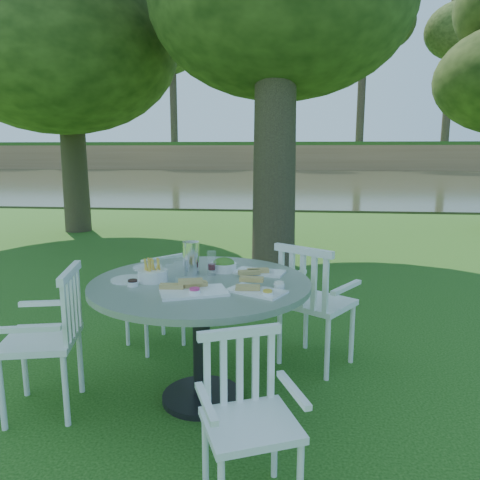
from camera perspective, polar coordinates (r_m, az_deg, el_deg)
name	(u,v)px	position (r m, az deg, el deg)	size (l,w,h in m)	color
ground	(238,329)	(4.64, -0.27, -10.84)	(140.00, 140.00, 0.00)	#15410D
table	(201,303)	(3.18, -4.78, -7.67)	(1.47, 1.47, 0.86)	black
chair_ne	(310,297)	(3.72, 8.57, -6.88)	(0.68, 0.67, 1.00)	white
chair_nw	(159,294)	(4.12, -9.82, -6.53)	(0.58, 0.58, 0.84)	white
chair_sw	(55,329)	(3.33, -21.60, -10.06)	(0.55, 0.58, 0.96)	white
chair_se	(245,404)	(2.41, 0.67, -19.36)	(0.55, 0.53, 0.85)	white
tableware	(193,272)	(3.18, -5.70, -3.91)	(1.19, 0.87, 0.23)	white
river	(282,181)	(27.34, 5.19, 7.18)	(100.00, 28.00, 0.12)	#31341E
far_bank	(290,90)	(45.74, 6.16, 17.70)	(100.00, 18.00, 15.20)	olive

